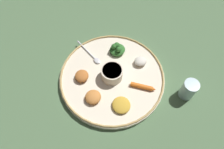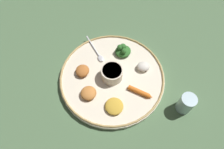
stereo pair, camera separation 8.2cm
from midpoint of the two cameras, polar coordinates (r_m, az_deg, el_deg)
ground_plane at (r=0.85m, az=-2.75°, el=-1.46°), size 2.40×2.40×0.00m
platter at (r=0.84m, az=-2.78°, el=-1.11°), size 0.42×0.42×0.02m
platter_rim at (r=0.83m, az=-2.82°, el=-0.66°), size 0.42×0.42×0.01m
center_bowl at (r=0.81m, az=-2.89°, el=0.15°), size 0.09×0.09×0.05m
spoon at (r=0.89m, az=-8.15°, el=4.92°), size 0.13×0.11×0.01m
greens_pile at (r=0.88m, az=-1.26°, el=6.77°), size 0.09×0.09×0.05m
carrot_near_spoon at (r=0.81m, az=5.61°, el=-3.61°), size 0.05×0.10×0.02m
mound_lentil_yellow at (r=0.77m, az=-0.50°, el=-8.65°), size 0.09×0.09×0.02m
mound_rice_white at (r=0.86m, az=5.11°, el=3.35°), size 0.05×0.06×0.03m
mound_squash at (r=0.79m, az=-8.21°, el=-6.40°), size 0.08×0.08×0.03m
mound_chickpea at (r=0.83m, az=-11.10°, el=-0.54°), size 0.06×0.06×0.03m
drinking_glass at (r=0.83m, az=17.50°, el=-4.37°), size 0.06×0.06×0.09m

